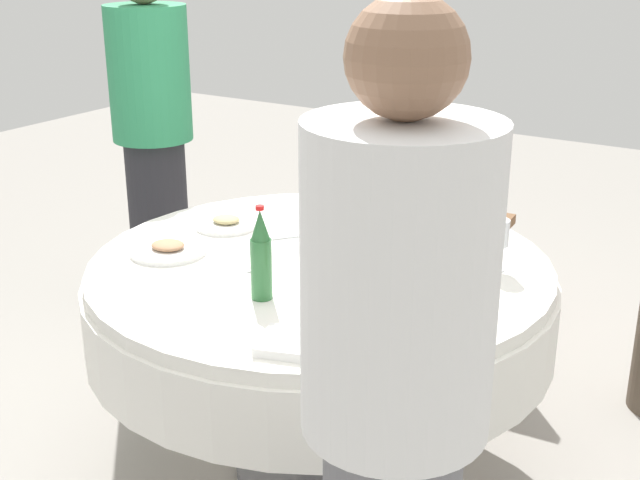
# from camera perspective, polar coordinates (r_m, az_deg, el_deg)

# --- Properties ---
(ground_plane) EXTENTS (10.00, 10.00, 0.00)m
(ground_plane) POSITION_cam_1_polar(r_m,az_deg,el_deg) (2.93, 0.00, -14.95)
(ground_plane) COLOR gray
(dining_table) EXTENTS (1.44, 1.44, 0.74)m
(dining_table) POSITION_cam_1_polar(r_m,az_deg,el_deg) (2.64, 0.00, -4.37)
(dining_table) COLOR white
(dining_table) RESTS_ON ground_plane
(bottle_green_left) EXTENTS (0.06, 0.06, 0.27)m
(bottle_green_left) POSITION_cam_1_polar(r_m,az_deg,el_deg) (2.28, -4.00, -1.10)
(bottle_green_left) COLOR #2D6B38
(bottle_green_left) RESTS_ON dining_table
(bottle_dark_green_far) EXTENTS (0.07, 0.07, 0.29)m
(bottle_dark_green_far) POSITION_cam_1_polar(r_m,az_deg,el_deg) (2.26, 7.52, -1.15)
(bottle_dark_green_far) COLOR #194728
(bottle_dark_green_far) RESTS_ON dining_table
(bottle_dark_green_right) EXTENTS (0.07, 0.07, 0.26)m
(bottle_dark_green_right) POSITION_cam_1_polar(r_m,az_deg,el_deg) (2.45, 5.77, 0.33)
(bottle_dark_green_right) COLOR #194728
(bottle_dark_green_right) RESTS_ON dining_table
(bottle_brown_east) EXTENTS (0.07, 0.07, 0.31)m
(bottle_brown_east) POSITION_cam_1_polar(r_m,az_deg,el_deg) (2.08, 2.53, -2.58)
(bottle_brown_east) COLOR #593314
(bottle_brown_east) RESTS_ON dining_table
(wine_glass_east) EXTENTS (0.06, 0.06, 0.14)m
(wine_glass_east) POSITION_cam_1_polar(r_m,az_deg,el_deg) (2.80, 4.75, 2.48)
(wine_glass_east) COLOR white
(wine_glass_east) RESTS_ON dining_table
(wine_glass_north) EXTENTS (0.07, 0.07, 0.14)m
(wine_glass_north) POSITION_cam_1_polar(r_m,az_deg,el_deg) (2.62, 0.92, 1.13)
(wine_glass_north) COLOR white
(wine_glass_north) RESTS_ON dining_table
(wine_glass_south) EXTENTS (0.07, 0.07, 0.16)m
(wine_glass_south) POSITION_cam_1_polar(r_m,az_deg,el_deg) (2.53, 11.83, 0.40)
(wine_glass_south) COLOR white
(wine_glass_south) RESTS_ON dining_table
(plate_west) EXTENTS (0.24, 0.24, 0.04)m
(plate_west) POSITION_cam_1_polar(r_m,az_deg,el_deg) (2.68, -10.19, -0.63)
(plate_west) COLOR white
(plate_west) RESTS_ON dining_table
(plate_rear) EXTENTS (0.21, 0.21, 0.04)m
(plate_rear) POSITION_cam_1_polar(r_m,az_deg,el_deg) (2.88, -6.33, 1.11)
(plate_rear) COLOR white
(plate_rear) RESTS_ON dining_table
(plate_inner) EXTENTS (0.22, 0.22, 0.04)m
(plate_inner) POSITION_cam_1_polar(r_m,az_deg,el_deg) (2.69, 8.52, -0.40)
(plate_inner) COLOR white
(plate_inner) RESTS_ON dining_table
(plate_outer) EXTENTS (0.20, 0.20, 0.02)m
(plate_outer) POSITION_cam_1_polar(r_m,az_deg,el_deg) (2.96, 1.57, 1.65)
(plate_outer) COLOR white
(plate_outer) RESTS_ON dining_table
(fork_far) EXTENTS (0.15, 0.13, 0.00)m
(fork_far) POSITION_cam_1_polar(r_m,az_deg,el_deg) (2.58, -5.21, -1.44)
(fork_far) COLOR silver
(fork_far) RESTS_ON dining_table
(spoon_right) EXTENTS (0.13, 0.15, 0.00)m
(spoon_right) POSITION_cam_1_polar(r_m,az_deg,el_deg) (2.77, -1.65, 0.25)
(spoon_right) COLOR silver
(spoon_right) RESTS_ON dining_table
(folded_napkin) EXTENTS (0.18, 0.18, 0.02)m
(folded_napkin) POSITION_cam_1_polar(r_m,az_deg,el_deg) (2.06, -2.05, -6.95)
(folded_napkin) COLOR white
(folded_napkin) RESTS_ON dining_table
(person_left) EXTENTS (0.34, 0.34, 1.60)m
(person_left) POSITION_cam_1_polar(r_m,az_deg,el_deg) (3.72, -11.14, 6.63)
(person_left) COLOR #26262B
(person_left) RESTS_ON ground_plane
(person_right) EXTENTS (0.34, 0.34, 1.60)m
(person_right) POSITION_cam_1_polar(r_m,az_deg,el_deg) (1.59, 5.00, -12.41)
(person_right) COLOR slate
(person_right) RESTS_ON ground_plane
(chair_south) EXTENTS (0.43, 0.43, 0.87)m
(chair_south) POSITION_cam_1_polar(r_m,az_deg,el_deg) (3.72, 9.00, 1.66)
(chair_south) COLOR brown
(chair_south) RESTS_ON ground_plane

